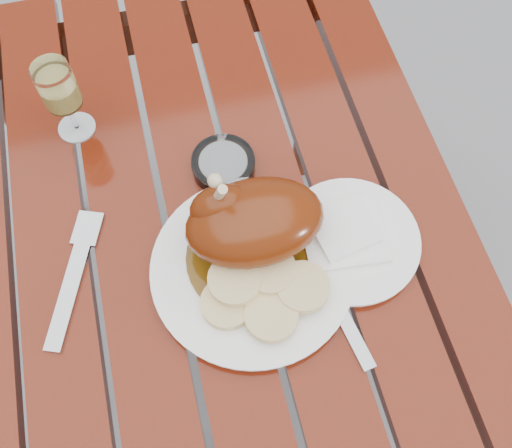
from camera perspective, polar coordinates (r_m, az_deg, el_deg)
The scene contains 11 objects.
ground at distance 1.57m, azimuth -2.49°, elevation -13.88°, with size 60.00×60.00×0.00m, color slate.
table at distance 1.21m, azimuth -3.20°, elevation -10.10°, with size 0.80×1.20×0.75m, color maroon.
dinner_plate at distance 0.83m, azimuth -0.33°, elevation -4.53°, with size 0.30×0.30×0.02m, color white.
roast_duck at distance 0.79m, azimuth -0.62°, elevation 0.24°, with size 0.21×0.19×0.14m.
bread_dumplings at distance 0.79m, azimuth 0.50°, elevation -6.73°, with size 0.18×0.14×0.03m.
wine_glass at distance 0.95m, azimuth -18.63°, elevation 11.61°, with size 0.06×0.06×0.15m, color #C8BA5B.
side_plate at distance 0.86m, azimuth 9.40°, elevation -1.66°, with size 0.21×0.21×0.02m, color white.
napkin at distance 0.85m, azimuth 8.69°, elevation -0.84°, with size 0.12×0.11×0.01m, color white.
ashtray at distance 0.91m, azimuth -3.28°, elevation 5.96°, with size 0.10×0.10×0.03m, color #B2B7BC.
fork at distance 0.87m, azimuth -17.97°, elevation -5.73°, with size 0.02×0.20×0.01m, color gray.
knife at distance 0.83m, azimuth 8.06°, elevation -7.93°, with size 0.02×0.20×0.01m, color gray.
Camera 1 is at (-0.02, -0.34, 1.53)m, focal length 40.00 mm.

